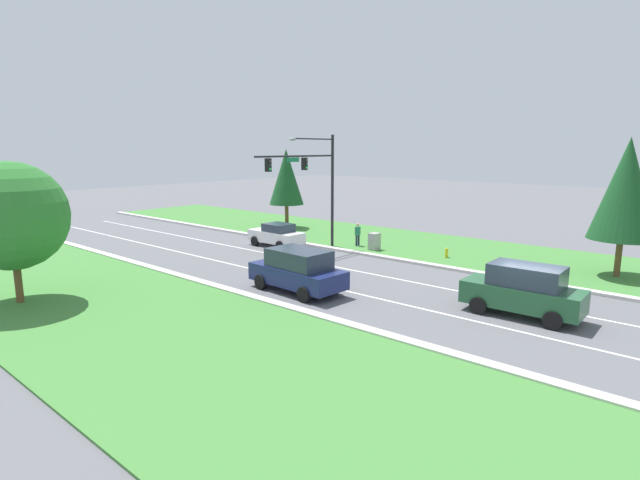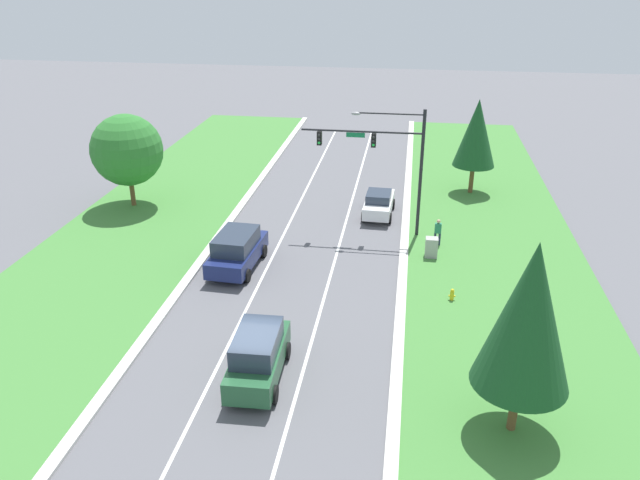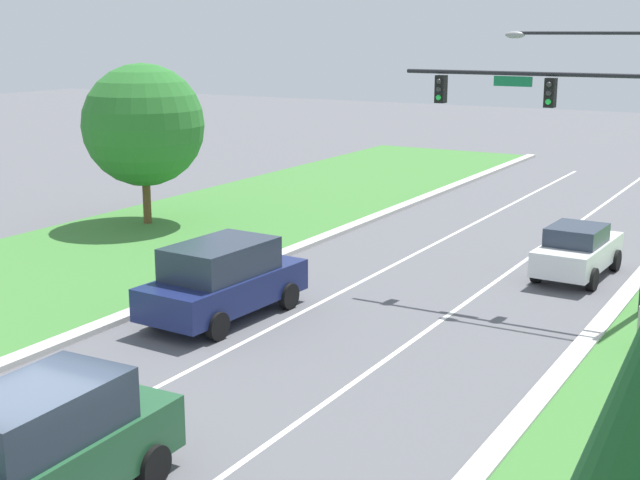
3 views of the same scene
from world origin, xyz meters
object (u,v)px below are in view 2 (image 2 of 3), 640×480
fire_hydrant (452,295)px  conifer_near_right_tree (528,316)px  pedestrian (438,231)px  utility_cabinet (431,248)px  conifer_far_right_tree (476,133)px  traffic_signal_mast (387,153)px  oak_near_left_tree (127,150)px  white_sedan (379,203)px  navy_suv (237,250)px  forest_suv (258,355)px

fire_hydrant → conifer_near_right_tree: size_ratio=0.09×
pedestrian → utility_cabinet: bearing=77.7°
pedestrian → conifer_far_right_tree: 10.60m
traffic_signal_mast → oak_near_left_tree: size_ratio=1.23×
traffic_signal_mast → pedestrian: bearing=-22.5°
white_sedan → conifer_near_right_tree: bearing=-71.0°
navy_suv → conifer_near_right_tree: (13.26, -11.23, 3.71)m
fire_hydrant → conifer_near_right_tree: (1.71, -9.17, 4.45)m
white_sedan → fire_hydrant: white_sedan is taller
conifer_far_right_tree → white_sedan: bearing=-140.3°
forest_suv → pedestrian: size_ratio=2.84×
conifer_far_right_tree → pedestrian: bearing=-105.2°
utility_cabinet → pedestrian: 1.77m
traffic_signal_mast → conifer_near_right_tree: traffic_signal_mast is taller
fire_hydrant → conifer_near_right_tree: bearing=-79.4°
white_sedan → fire_hydrant: size_ratio=6.23×
white_sedan → pedestrian: 5.75m
traffic_signal_mast → white_sedan: 5.31m
traffic_signal_mast → navy_suv: 10.53m
traffic_signal_mast → white_sedan: size_ratio=1.79×
navy_suv → conifer_near_right_tree: bearing=-37.1°
traffic_signal_mast → conifer_near_right_tree: (5.55, -17.10, -0.40)m
navy_suv → oak_near_left_tree: bearing=143.0°
conifer_near_right_tree → conifer_far_right_tree: (0.32, 25.40, -0.32)m
white_sedan → pedestrian: bearing=-47.1°
navy_suv → utility_cabinet: navy_suv is taller
oak_near_left_tree → navy_suv: bearing=-40.1°
forest_suv → conifer_near_right_tree: conifer_near_right_tree is taller
white_sedan → conifer_far_right_tree: conifer_far_right_tree is taller
conifer_near_right_tree → navy_suv: bearing=139.7°
traffic_signal_mast → oak_near_left_tree: bearing=172.7°
white_sedan → utility_cabinet: 6.95m
forest_suv → conifer_near_right_tree: (9.76, -1.66, 3.68)m
oak_near_left_tree → utility_cabinet: bearing=-14.7°
fire_hydrant → oak_near_left_tree: oak_near_left_tree is taller
traffic_signal_mast → forest_suv: 16.52m
utility_cabinet → conifer_far_right_tree: bearing=75.2°
traffic_signal_mast → utility_cabinet: bearing=-46.7°
fire_hydrant → conifer_far_right_tree: 16.87m
traffic_signal_mast → utility_cabinet: traffic_signal_mast is taller
oak_near_left_tree → conifer_far_right_tree: 23.99m
navy_suv → conifer_near_right_tree: conifer_near_right_tree is taller
navy_suv → white_sedan: 11.45m
white_sedan → conifer_far_right_tree: 9.03m
traffic_signal_mast → utility_cabinet: size_ratio=6.38×
forest_suv → oak_near_left_tree: (-13.13, 17.68, 2.87)m
white_sedan → fire_hydrant: (4.34, -10.95, -0.51)m
navy_suv → pedestrian: (10.96, 4.53, -0.14)m
white_sedan → traffic_signal_mast: bearing=-78.4°
pedestrian → conifer_near_right_tree: conifer_near_right_tree is taller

